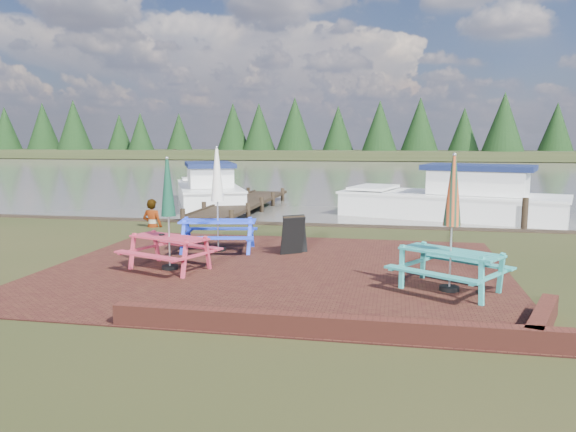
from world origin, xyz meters
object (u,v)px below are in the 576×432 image
(picnic_table_blue, at_px, (218,216))
(boat_jetty, at_px, (208,191))
(boat_near, at_px, (456,201))
(picnic_table_teal, at_px, (451,245))
(chalkboard, at_px, (294,235))
(picnic_table_red, at_px, (169,231))
(jetty, at_px, (243,203))
(person, at_px, (152,199))

(picnic_table_blue, relative_size, boat_jetty, 0.33)
(boat_jetty, xyz_separation_m, boat_near, (9.87, -2.13, 0.02))
(picnic_table_teal, relative_size, picnic_table_blue, 0.97)
(picnic_table_blue, relative_size, boat_near, 0.29)
(chalkboard, bearing_deg, picnic_table_teal, -74.64)
(boat_jetty, relative_size, boat_near, 0.90)
(picnic_table_red, xyz_separation_m, boat_jetty, (-3.41, 12.28, -0.38))
(picnic_table_blue, height_order, boat_near, picnic_table_blue)
(jetty, xyz_separation_m, boat_near, (7.89, -0.50, 0.31))
(chalkboard, bearing_deg, boat_near, 26.74)
(boat_jetty, bearing_deg, person, -107.85)
(picnic_table_red, distance_m, boat_jetty, 12.75)
(chalkboard, height_order, person, person)
(chalkboard, bearing_deg, person, 111.81)
(chalkboard, bearing_deg, picnic_table_red, -172.66)
(boat_jetty, distance_m, boat_near, 10.09)
(jetty, xyz_separation_m, boat_jetty, (-1.97, 1.63, 0.29))
(picnic_table_teal, xyz_separation_m, chalkboard, (-3.17, 2.58, -0.37))
(picnic_table_teal, height_order, picnic_table_blue, picnic_table_blue)
(chalkboard, height_order, jetty, chalkboard)
(picnic_table_red, bearing_deg, jetty, 118.66)
(picnic_table_blue, height_order, chalkboard, picnic_table_blue)
(picnic_table_teal, relative_size, boat_near, 0.29)
(picnic_table_teal, bearing_deg, boat_jetty, 157.08)
(picnic_table_blue, distance_m, boat_near, 10.21)
(picnic_table_blue, relative_size, chalkboard, 2.78)
(picnic_table_blue, bearing_deg, person, 123.76)
(picnic_table_teal, distance_m, chalkboard, 4.10)
(picnic_table_blue, distance_m, boat_jetty, 10.99)
(picnic_table_teal, relative_size, person, 1.41)
(picnic_table_teal, height_order, jetty, picnic_table_teal)
(picnic_table_blue, height_order, jetty, picnic_table_blue)
(picnic_table_blue, xyz_separation_m, jetty, (-1.80, 8.68, -0.73))
(boat_jetty, bearing_deg, jetty, -63.22)
(picnic_table_red, bearing_deg, boat_jetty, 126.48)
(chalkboard, relative_size, person, 0.52)
(picnic_table_teal, relative_size, jetty, 0.26)
(picnic_table_teal, xyz_separation_m, person, (-8.00, 5.70, 0.01))
(picnic_table_blue, height_order, person, picnic_table_blue)
(picnic_table_red, distance_m, person, 5.76)
(picnic_table_red, xyz_separation_m, jetty, (-1.44, 10.64, -0.66))
(chalkboard, xyz_separation_m, boat_near, (4.31, 8.16, -0.02))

